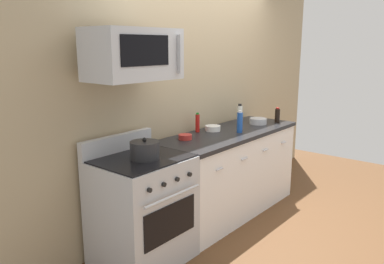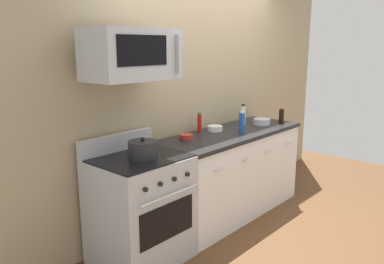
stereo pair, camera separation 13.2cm
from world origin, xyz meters
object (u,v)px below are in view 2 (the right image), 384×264
(range_oven, at_px, (140,208))
(bowl_steel_prep, at_px, (262,121))
(bottle_hot_sauce_red, at_px, (199,123))
(bottle_vinegar_white, at_px, (243,115))
(bowl_white_ceramic, at_px, (215,128))
(stockpot, at_px, (143,150))
(bowl_red_small, at_px, (186,137))
(bottle_soda_blue, at_px, (242,122))
(bottle_soy_sauce_dark, at_px, (281,116))
(microwave, at_px, (132,54))

(range_oven, height_order, bowl_steel_prep, range_oven)
(bottle_hot_sauce_red, xyz_separation_m, bowl_steel_prep, (0.78, -0.28, -0.06))
(bottle_vinegar_white, relative_size, bowl_white_ceramic, 1.45)
(bottle_hot_sauce_red, height_order, bottle_vinegar_white, bottle_vinegar_white)
(stockpot, bearing_deg, bowl_steel_prep, 0.52)
(bottle_hot_sauce_red, bearing_deg, bottle_vinegar_white, -10.36)
(bowl_white_ceramic, bearing_deg, bottle_hot_sauce_red, 149.50)
(bowl_red_small, bearing_deg, stockpot, -165.71)
(bottle_soda_blue, bearing_deg, bowl_steel_prep, 8.32)
(stockpot, bearing_deg, bottle_vinegar_white, 6.08)
(bowl_white_ceramic, bearing_deg, bottle_vinegar_white, -3.18)
(bottle_vinegar_white, xyz_separation_m, bowl_red_small, (-0.97, 0.00, -0.09))
(range_oven, relative_size, bowl_red_small, 8.03)
(bottle_vinegar_white, distance_m, bottle_soda_blue, 0.44)
(bottle_vinegar_white, relative_size, stockpot, 1.00)
(range_oven, bearing_deg, bottle_soy_sauce_dark, -4.61)
(range_oven, xyz_separation_m, bottle_vinegar_white, (1.68, 0.13, 0.56))
(bowl_steel_prep, relative_size, stockpot, 0.83)
(bowl_white_ceramic, xyz_separation_m, stockpot, (-1.20, -0.21, 0.04))
(bottle_vinegar_white, relative_size, bowl_steel_prep, 1.21)
(bowl_red_small, distance_m, stockpot, 0.74)
(bottle_soda_blue, xyz_separation_m, stockpot, (-1.32, 0.06, -0.04))
(range_oven, height_order, bowl_white_ceramic, range_oven)
(bottle_hot_sauce_red, relative_size, stockpot, 0.87)
(bottle_soda_blue, bearing_deg, bottle_soy_sauce_dark, -4.15)
(bottle_vinegar_white, bearing_deg, bottle_soda_blue, -147.08)
(bottle_soy_sauce_dark, height_order, bottle_soda_blue, bottle_soda_blue)
(bottle_vinegar_white, xyz_separation_m, bowl_white_ceramic, (-0.48, 0.03, -0.08))
(range_oven, xyz_separation_m, stockpot, (0.00, -0.05, 0.53))
(bottle_vinegar_white, bearing_deg, range_oven, -175.72)
(bowl_red_small, bearing_deg, bottle_vinegar_white, -0.16)
(bowl_steel_prep, bearing_deg, stockpot, -179.48)
(microwave, relative_size, bowl_steel_prep, 3.78)
(bottle_vinegar_white, height_order, stockpot, bottle_vinegar_white)
(bottle_hot_sauce_red, bearing_deg, range_oven, -166.99)
(bottle_hot_sauce_red, xyz_separation_m, stockpot, (-1.05, -0.30, -0.02))
(bottle_hot_sauce_red, xyz_separation_m, bowl_white_ceramic, (0.15, -0.09, -0.07))
(microwave, relative_size, bottle_hot_sauce_red, 3.60)
(bottle_hot_sauce_red, distance_m, bottle_soy_sauce_dark, 1.09)
(bottle_soy_sauce_dark, bearing_deg, range_oven, 175.39)
(microwave, relative_size, bottle_soy_sauce_dark, 4.14)
(bottle_soda_blue, bearing_deg, range_oven, 175.14)
(range_oven, height_order, bottle_vinegar_white, bottle_vinegar_white)
(bottle_hot_sauce_red, bearing_deg, bottle_soy_sauce_dark, -22.07)
(range_oven, distance_m, bottle_vinegar_white, 1.78)
(range_oven, bearing_deg, bottle_vinegar_white, 4.28)
(bottle_soy_sauce_dark, height_order, bottle_vinegar_white, bottle_vinegar_white)
(microwave, bearing_deg, range_oven, -90.29)
(bowl_white_ceramic, bearing_deg, microwave, -174.85)
(range_oven, xyz_separation_m, bottle_soy_sauce_dark, (2.05, -0.17, 0.54))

